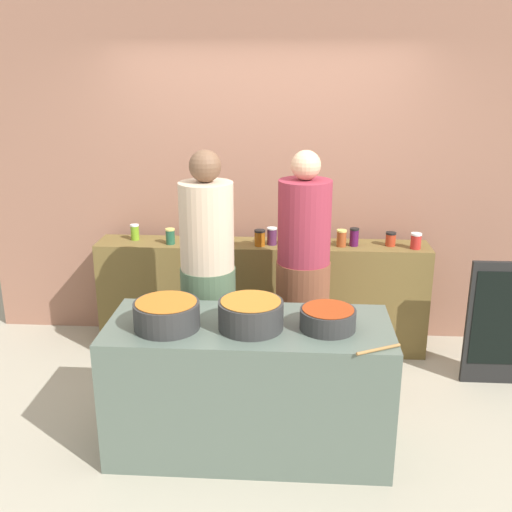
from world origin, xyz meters
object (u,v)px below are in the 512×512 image
preserve_jar_10 (416,241)px  cook_with_tongs (208,291)px  preserve_jar_5 (285,236)px  cooking_pot_right (328,319)px  preserve_jar_4 (272,236)px  preserve_jar_6 (323,234)px  cooking_pot_left (167,315)px  preserve_jar_9 (391,239)px  wooden_spoon (378,349)px  preserve_jar_0 (135,232)px  preserve_jar_1 (170,236)px  chalkboard_sign (499,323)px  preserve_jar_2 (226,237)px  cook_in_cap (303,284)px  cooking_pot_center (251,315)px  preserve_jar_3 (260,238)px  preserve_jar_8 (354,237)px  preserve_jar_7 (342,238)px

preserve_jar_10 → cook_with_tongs: (-1.54, -0.73, -0.17)m
preserve_jar_5 → cooking_pot_right: preserve_jar_5 is taller
preserve_jar_4 → preserve_jar_6: bearing=12.7°
preserve_jar_4 → cooking_pot_left: preserve_jar_4 is taller
preserve_jar_10 → cook_with_tongs: 1.72m
preserve_jar_9 → wooden_spoon: (-0.31, -1.70, -0.13)m
preserve_jar_0 → preserve_jar_1: (0.32, -0.10, -0.00)m
preserve_jar_10 → chalkboard_sign: bearing=-37.4°
preserve_jar_4 → preserve_jar_2: bearing=-174.1°
preserve_jar_10 → cook_in_cap: size_ratio=0.07×
preserve_jar_5 → cooking_pot_center: bearing=-96.9°
preserve_jar_3 → wooden_spoon: size_ratio=0.48×
preserve_jar_2 → preserve_jar_3: preserve_jar_2 is taller
preserve_jar_2 → preserve_jar_9: (1.32, 0.07, -0.01)m
preserve_jar_6 → cooking_pot_left: bearing=-122.1°
cook_in_cap → preserve_jar_5: bearing=103.8°
cooking_pot_left → cooking_pot_right: 0.94m
preserve_jar_6 → cook_with_tongs: 1.20m
preserve_jar_5 → cooking_pot_right: bearing=-79.0°
preserve_jar_8 → cook_in_cap: (-0.41, -0.57, -0.20)m
preserve_jar_7 → cook_with_tongs: size_ratio=0.08×
preserve_jar_4 → preserve_jar_7: 0.55m
preserve_jar_10 → cook_in_cap: (-0.89, -0.52, -0.19)m
cook_with_tongs → chalkboard_sign: bearing=8.0°
preserve_jar_6 → cooking_pot_center: 1.59m
preserve_jar_1 → chalkboard_sign: bearing=-9.8°
preserve_jar_8 → preserve_jar_9: bearing=4.0°
preserve_jar_4 → preserve_jar_8: 0.66m
preserve_jar_0 → preserve_jar_2: preserve_jar_2 is taller
preserve_jar_3 → preserve_jar_4: size_ratio=0.92×
cooking_pot_right → cooking_pot_left: bearing=-177.3°
preserve_jar_5 → cook_with_tongs: cook_with_tongs is taller
preserve_jar_4 → chalkboard_sign: size_ratio=0.15×
wooden_spoon → preserve_jar_2: bearing=121.7°
preserve_jar_0 → preserve_jar_3: (1.04, -0.10, 0.00)m
chalkboard_sign → wooden_spoon: bearing=-131.3°
cook_with_tongs → cooking_pot_left: bearing=-102.1°
preserve_jar_7 → preserve_jar_8: 0.10m
preserve_jar_0 → preserve_jar_6: size_ratio=0.98×
preserve_jar_6 → cooking_pot_center: preserve_jar_6 is taller
cooking_pot_right → cook_in_cap: (-0.13, 0.84, -0.10)m
preserve_jar_7 → cook_with_tongs: bearing=-141.9°
cooking_pot_left → preserve_jar_4: bearing=69.0°
preserve_jar_9 → preserve_jar_0: bearing=179.0°
wooden_spoon → preserve_jar_4: bearing=111.0°
chalkboard_sign → preserve_jar_2: bearing=168.2°
preserve_jar_8 → wooden_spoon: bearing=-90.5°
preserve_jar_0 → preserve_jar_5: (1.24, -0.06, 0.00)m
preserve_jar_9 → cook_with_tongs: bearing=-149.6°
preserve_jar_5 → wooden_spoon: bearing=-72.3°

